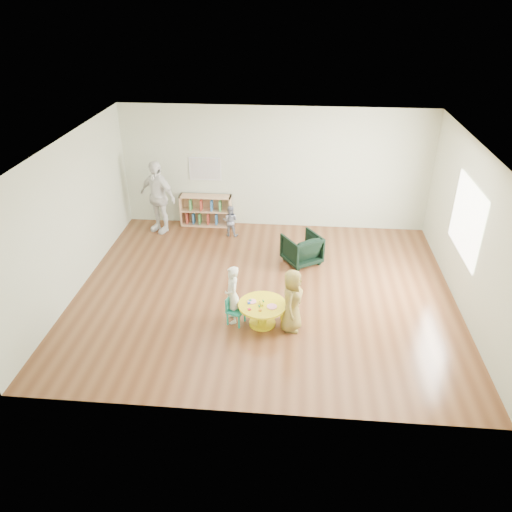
# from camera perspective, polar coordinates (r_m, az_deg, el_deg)

# --- Properties ---
(room) EXTENTS (7.10, 7.00, 2.80)m
(room) POSITION_cam_1_polar(r_m,az_deg,el_deg) (8.51, 1.16, 6.60)
(room) COLOR brown
(room) RESTS_ON ground
(activity_table) EXTENTS (0.81, 0.81, 0.45)m
(activity_table) POSITION_cam_1_polar(r_m,az_deg,el_deg) (8.41, 0.73, -6.21)
(activity_table) COLOR yellow
(activity_table) RESTS_ON ground
(kid_chair_left) EXTENTS (0.35, 0.35, 0.51)m
(kid_chair_left) POSITION_cam_1_polar(r_m,az_deg,el_deg) (8.46, -2.53, -6.08)
(kid_chair_left) COLOR #1A927C
(kid_chair_left) RESTS_ON ground
(kid_chair_right) EXTENTS (0.33, 0.33, 0.56)m
(kid_chair_right) POSITION_cam_1_polar(r_m,az_deg,el_deg) (8.44, 4.08, -6.03)
(kid_chair_right) COLOR yellow
(kid_chair_right) RESTS_ON ground
(bookshelf) EXTENTS (1.20, 0.30, 0.75)m
(bookshelf) POSITION_cam_1_polar(r_m,az_deg,el_deg) (11.92, -5.78, 5.22)
(bookshelf) COLOR tan
(bookshelf) RESTS_ON ground
(alphabet_poster) EXTENTS (0.74, 0.01, 0.54)m
(alphabet_poster) POSITION_cam_1_polar(r_m,az_deg,el_deg) (11.68, -5.84, 9.89)
(alphabet_poster) COLOR white
(alphabet_poster) RESTS_ON ground
(armchair) EXTENTS (0.93, 0.94, 0.62)m
(armchair) POSITION_cam_1_polar(r_m,az_deg,el_deg) (10.27, 5.26, 0.82)
(armchair) COLOR black
(armchair) RESTS_ON ground
(child_left) EXTENTS (0.35, 0.44, 1.04)m
(child_left) POSITION_cam_1_polar(r_m,az_deg,el_deg) (8.37, -2.73, -4.45)
(child_left) COLOR silver
(child_left) RESTS_ON ground
(child_right) EXTENTS (0.45, 0.60, 1.11)m
(child_right) POSITION_cam_1_polar(r_m,az_deg,el_deg) (8.18, 4.15, -5.11)
(child_right) COLOR yellow
(child_right) RESTS_ON ground
(toddler) EXTENTS (0.39, 0.32, 0.73)m
(toddler) POSITION_cam_1_polar(r_m,az_deg,el_deg) (11.34, -2.96, 4.04)
(toddler) COLOR #1A2341
(toddler) RESTS_ON ground
(adult_caretaker) EXTENTS (1.07, 0.81, 1.68)m
(adult_caretaker) POSITION_cam_1_polar(r_m,az_deg,el_deg) (11.61, -11.21, 6.68)
(adult_caretaker) COLOR white
(adult_caretaker) RESTS_ON ground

